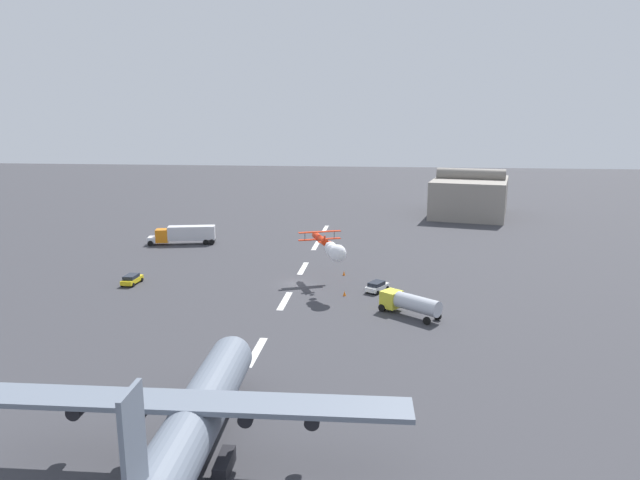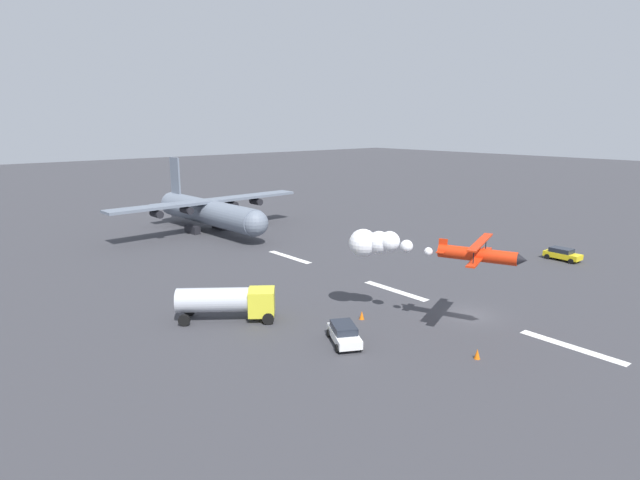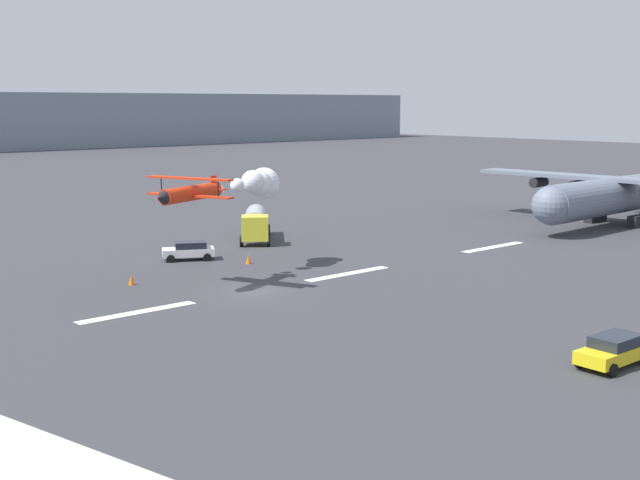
# 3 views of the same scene
# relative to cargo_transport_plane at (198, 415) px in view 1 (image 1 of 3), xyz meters

# --- Properties ---
(ground_plane) EXTENTS (440.00, 440.00, 0.00)m
(ground_plane) POSITION_rel_cargo_transport_plane_xyz_m (-46.12, -0.07, -3.31)
(ground_plane) COLOR #38383D
(ground_plane) RESTS_ON ground
(runway_stripe_0) EXTENTS (8.00, 0.90, 0.01)m
(runway_stripe_0) POSITION_rel_cargo_transport_plane_xyz_m (-90.59, -0.07, -3.30)
(runway_stripe_0) COLOR white
(runway_stripe_0) RESTS_ON ground
(runway_stripe_1) EXTENTS (8.00, 0.90, 0.01)m
(runway_stripe_1) POSITION_rel_cargo_transport_plane_xyz_m (-72.80, -0.07, -3.30)
(runway_stripe_1) COLOR white
(runway_stripe_1) RESTS_ON ground
(runway_stripe_2) EXTENTS (8.00, 0.90, 0.01)m
(runway_stripe_2) POSITION_rel_cargo_transport_plane_xyz_m (-55.01, -0.07, -3.30)
(runway_stripe_2) COLOR white
(runway_stripe_2) RESTS_ON ground
(runway_stripe_3) EXTENTS (8.00, 0.90, 0.01)m
(runway_stripe_3) POSITION_rel_cargo_transport_plane_xyz_m (-37.22, -0.07, -3.30)
(runway_stripe_3) COLOR white
(runway_stripe_3) RESTS_ON ground
(runway_stripe_4) EXTENTS (8.00, 0.90, 0.01)m
(runway_stripe_4) POSITION_rel_cargo_transport_plane_xyz_m (-19.43, -0.07, -3.30)
(runway_stripe_4) COLOR white
(runway_stripe_4) RESTS_ON ground
(cargo_transport_plane) EXTENTS (26.35, 31.82, 11.05)m
(cargo_transport_plane) POSITION_rel_cargo_transport_plane_xyz_m (0.00, 0.00, 0.00)
(cargo_transport_plane) COLOR slate
(cargo_transport_plane) RESTS_ON ground
(stunt_biplane_red) EXTENTS (13.86, 8.12, 2.46)m
(stunt_biplane_red) POSITION_rel_cargo_transport_plane_xyz_m (-42.32, 5.91, 3.31)
(stunt_biplane_red) COLOR red
(semi_truck_orange) EXTENTS (5.67, 13.55, 3.70)m
(semi_truck_orange) POSITION_rel_cargo_transport_plane_xyz_m (-71.19, -26.75, -1.20)
(semi_truck_orange) COLOR silver
(semi_truck_orange) RESTS_ON ground
(fuel_tanker_truck) EXTENTS (7.07, 8.07, 2.90)m
(fuel_tanker_truck) POSITION_rel_cargo_transport_plane_xyz_m (-33.13, 16.98, -1.57)
(fuel_tanker_truck) COLOR yellow
(fuel_tanker_truck) RESTS_ON ground
(followme_car_yellow) EXTENTS (4.30, 2.11, 1.52)m
(followme_car_yellow) POSITION_rel_cargo_transport_plane_xyz_m (-42.64, -24.93, -2.50)
(followme_car_yellow) COLOR yellow
(followme_car_yellow) RESTS_ON ground
(airport_staff_sedan) EXTENTS (4.54, 3.59, 1.52)m
(airport_staff_sedan) POSITION_rel_cargo_transport_plane_xyz_m (-43.19, 12.66, -2.50)
(airport_staff_sedan) COLOR white
(airport_staff_sedan) RESTS_ON ground
(hangar_building) EXTENTS (28.82, 23.44, 12.32)m
(hangar_building) POSITION_rel_cargo_transport_plane_xyz_m (-114.07, 35.68, 1.78)
(hangar_building) COLOR gray
(hangar_building) RESTS_ON ground
(traffic_cone_near) EXTENTS (0.44, 0.44, 0.75)m
(traffic_cone_near) POSITION_rel_cargo_transport_plane_xyz_m (-51.44, 7.18, -2.93)
(traffic_cone_near) COLOR orange
(traffic_cone_near) RESTS_ON ground
(traffic_cone_far) EXTENTS (0.44, 0.44, 0.75)m
(traffic_cone_far) POSITION_rel_cargo_transport_plane_xyz_m (-40.53, 8.06, -2.93)
(traffic_cone_far) COLOR orange
(traffic_cone_far) RESTS_ON ground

